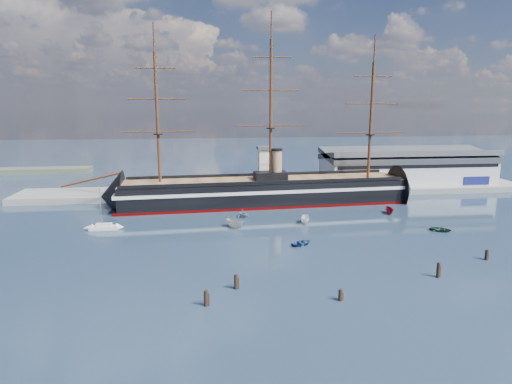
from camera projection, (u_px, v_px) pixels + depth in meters
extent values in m
plane|color=#1D2F41|center=(271.00, 220.00, 116.14)|extent=(600.00, 600.00, 0.00)
cube|color=slate|center=(283.00, 193.00, 152.38)|extent=(180.00, 18.00, 2.00)
cube|color=#B7BABC|center=(406.00, 169.00, 160.78)|extent=(62.00, 20.00, 10.00)
cube|color=#3F4247|center=(407.00, 155.00, 159.67)|extent=(63.00, 21.00, 2.00)
cube|color=silver|center=(264.00, 170.00, 146.80)|extent=(4.00, 4.00, 14.00)
cube|color=#3F4247|center=(265.00, 148.00, 145.31)|extent=(5.00, 5.00, 1.00)
cube|color=black|center=(264.00, 191.00, 134.91)|extent=(88.78, 21.12, 7.00)
cube|color=silver|center=(264.00, 188.00, 134.67)|extent=(90.80, 21.47, 1.00)
cube|color=#420102|center=(264.00, 203.00, 135.64)|extent=(90.79, 21.43, 0.90)
cone|color=black|center=(112.00, 196.00, 129.24)|extent=(14.89, 16.47, 15.68)
cone|color=black|center=(404.00, 189.00, 140.70)|extent=(11.90, 16.30, 15.68)
cube|color=brown|center=(264.00, 180.00, 134.20)|extent=(88.71, 19.84, 0.40)
cube|color=black|center=(270.00, 176.00, 134.16)|extent=(10.33, 6.57, 2.50)
cylinder|color=#AA8058|center=(277.00, 165.00, 133.71)|extent=(3.20, 3.20, 9.00)
cylinder|color=#381E0F|center=(92.00, 179.00, 127.51)|extent=(17.76, 1.74, 4.43)
cylinder|color=#381E0F|center=(157.00, 119.00, 126.43)|extent=(0.90, 0.90, 38.00)
cylinder|color=#381E0F|center=(271.00, 112.00, 130.22)|extent=(0.90, 0.90, 42.00)
cylinder|color=#381E0F|center=(371.00, 121.00, 134.76)|extent=(0.90, 0.90, 36.00)
cube|color=silver|center=(104.00, 228.00, 107.42)|extent=(7.18, 2.27, 0.95)
cube|color=silver|center=(104.00, 225.00, 107.27)|extent=(3.84, 1.61, 0.76)
cylinder|color=#B2B2B7|center=(101.00, 206.00, 106.22)|extent=(0.15, 0.15, 10.45)
imported|color=beige|center=(235.00, 228.00, 108.99)|extent=(7.07, 6.34, 2.79)
imported|color=navy|center=(302.00, 245.00, 95.64)|extent=(2.62, 3.41, 1.49)
imported|color=white|center=(305.00, 224.00, 112.80)|extent=(6.73, 3.92, 2.54)
imported|color=gray|center=(243.00, 217.00, 119.29)|extent=(7.12, 5.21, 2.39)
imported|color=#173525|center=(440.00, 231.00, 106.02)|extent=(2.79, 3.35, 1.48)
imported|color=maroon|center=(390.00, 214.00, 123.35)|extent=(5.89, 2.94, 2.25)
cylinder|color=black|center=(206.00, 306.00, 66.57)|extent=(0.64, 0.64, 3.31)
cylinder|color=black|center=(340.00, 301.00, 68.37)|extent=(0.64, 0.64, 2.67)
cylinder|color=black|center=(438.00, 277.00, 77.67)|extent=(0.64, 0.64, 3.52)
cylinder|color=black|center=(486.00, 260.00, 86.45)|extent=(0.64, 0.64, 2.84)
cylinder|color=black|center=(236.00, 289.00, 72.75)|extent=(0.64, 0.64, 3.29)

